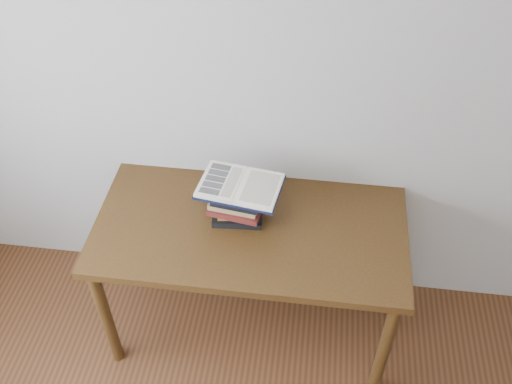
# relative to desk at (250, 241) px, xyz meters

# --- Properties ---
(desk) EXTENTS (1.49, 0.74, 0.80)m
(desk) POSITION_rel_desk_xyz_m (0.00, 0.00, 0.00)
(desk) COLOR #462C11
(desk) RESTS_ON ground
(book_stack) EXTENTS (0.27, 0.21, 0.19)m
(book_stack) POSITION_rel_desk_xyz_m (-0.07, 0.06, 0.19)
(book_stack) COLOR black
(book_stack) RESTS_ON desk
(open_book) EXTENTS (0.41, 0.31, 0.03)m
(open_book) POSITION_rel_desk_xyz_m (-0.05, 0.07, 0.30)
(open_book) COLOR black
(open_book) RESTS_ON book_stack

